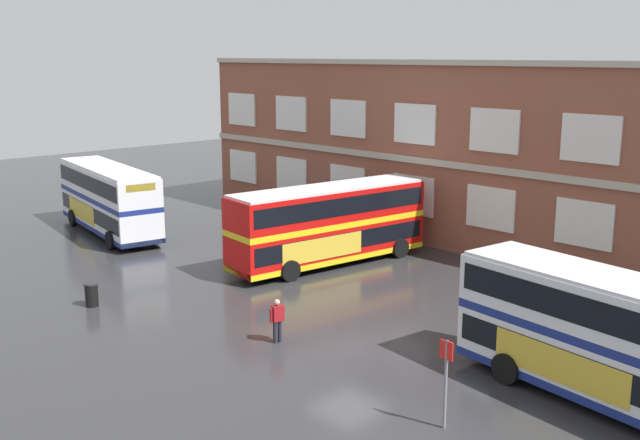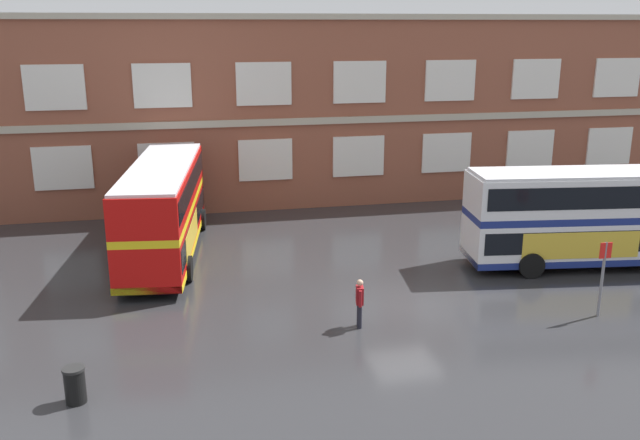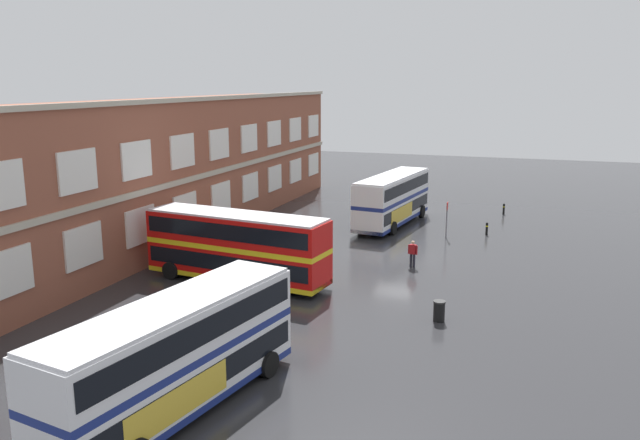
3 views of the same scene
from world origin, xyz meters
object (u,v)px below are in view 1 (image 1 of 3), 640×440
object	(u,v)px
bus_stand_flag	(446,376)
station_litter_bin	(92,295)
double_decker_far	(624,343)
waiting_passenger	(277,319)
double_decker_middle	(329,224)
double_decker_near	(108,198)

from	to	relation	value
bus_stand_flag	station_litter_bin	distance (m)	17.33
double_decker_far	station_litter_bin	xyz separation A→B (m)	(-20.16, -6.96, -1.63)
waiting_passenger	station_litter_bin	distance (m)	9.26
double_decker_far	station_litter_bin	distance (m)	21.38
double_decker_middle	waiting_passenger	world-z (taller)	double_decker_middle
double_decker_middle	bus_stand_flag	xyz separation A→B (m)	(14.80, -9.87, -0.51)
double_decker_near	double_decker_far	bearing A→B (deg)	-0.67
double_decker_near	double_decker_middle	bearing A→B (deg)	18.39
double_decker_near	double_decker_middle	distance (m)	14.89
waiting_passenger	station_litter_bin	size ratio (longest dim) A/B	1.65
waiting_passenger	double_decker_near	bearing A→B (deg)	168.16
double_decker_near	station_litter_bin	bearing A→B (deg)	-31.91
double_decker_middle	double_decker_far	distance (m)	18.50
double_decker_far	waiting_passenger	world-z (taller)	double_decker_far
double_decker_middle	double_decker_far	bearing A→B (deg)	-15.91
double_decker_near	bus_stand_flag	size ratio (longest dim) A/B	4.18
double_decker_near	waiting_passenger	size ratio (longest dim) A/B	6.63
double_decker_middle	waiting_passenger	size ratio (longest dim) A/B	6.61
double_decker_far	station_litter_bin	bearing A→B (deg)	-160.96
double_decker_middle	station_litter_bin	world-z (taller)	double_decker_middle
double_decker_near	station_litter_bin	xyz separation A→B (m)	(11.77, -7.33, -1.63)
double_decker_near	station_litter_bin	distance (m)	13.96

